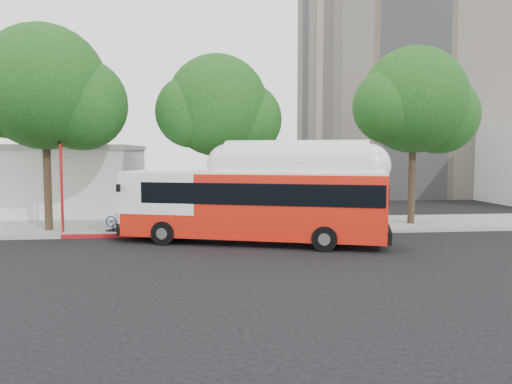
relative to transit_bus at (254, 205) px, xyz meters
The scene contains 11 objects.
ground 2.39m from the transit_bus, 103.02° to the right, with size 120.00×120.00×0.00m, color black.
sidewalk 5.05m from the transit_bus, 94.71° to the left, with size 60.00×5.00×0.15m, color gray.
curb_strip 2.71m from the transit_bus, 100.21° to the left, with size 60.00×0.30×0.15m, color gray.
red_curb_segment 4.32m from the transit_bus, 147.15° to the left, with size 10.00×0.32×0.16m, color maroon.
street_tree_left 10.92m from the transit_bus, 156.66° to the left, with size 6.67×5.80×9.74m.
street_tree_mid 6.19m from the transit_bus, 102.80° to the left, with size 5.75×5.00×8.62m.
street_tree_right 10.98m from the transit_bus, 24.65° to the left, with size 6.21×5.40×9.18m.
apartment_tower 35.46m from the transit_bus, 56.19° to the left, with size 18.00×18.00×37.00m.
low_commercial_bldg 18.94m from the transit_bus, 139.51° to the left, with size 16.20×10.20×4.25m.
transit_bus is the anchor object (origin of this frame).
signal_pole 9.04m from the transit_bus, 161.10° to the left, with size 0.13×0.42×4.46m.
Camera 1 is at (-1.79, -18.84, 3.83)m, focal length 35.00 mm.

